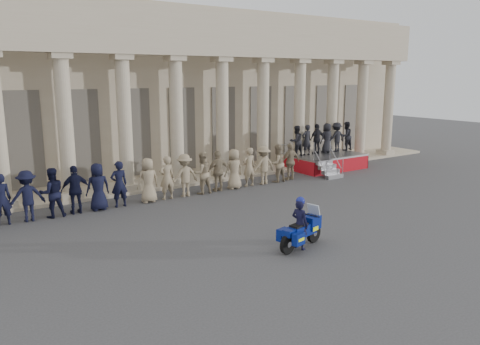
# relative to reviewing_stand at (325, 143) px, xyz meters

# --- Properties ---
(ground) EXTENTS (90.00, 90.00, 0.00)m
(ground) POSITION_rel_reviewing_stand_xyz_m (-10.57, -7.35, -1.47)
(ground) COLOR #38383A
(ground) RESTS_ON ground
(building) EXTENTS (40.00, 12.50, 9.00)m
(building) POSITION_rel_reviewing_stand_xyz_m (-10.57, 7.40, 3.06)
(building) COLOR tan
(building) RESTS_ON ground
(officer_rank) EXTENTS (21.73, 0.73, 1.94)m
(officer_rank) POSITION_rel_reviewing_stand_xyz_m (-14.11, -1.39, -0.50)
(officer_rank) COLOR black
(officer_rank) RESTS_ON ground
(reviewing_stand) EXTENTS (4.85, 4.09, 2.62)m
(reviewing_stand) POSITION_rel_reviewing_stand_xyz_m (0.00, 0.00, 0.00)
(reviewing_stand) COLOR gray
(reviewing_stand) RESTS_ON ground
(motorcycle) EXTENTS (2.01, 1.02, 1.31)m
(motorcycle) POSITION_rel_reviewing_stand_xyz_m (-9.86, -9.22, -0.90)
(motorcycle) COLOR black
(motorcycle) RESTS_ON ground
(rider) EXTENTS (0.51, 0.66, 1.70)m
(rider) POSITION_rel_reviewing_stand_xyz_m (-9.96, -9.25, -0.62)
(rider) COLOR black
(rider) RESTS_ON ground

